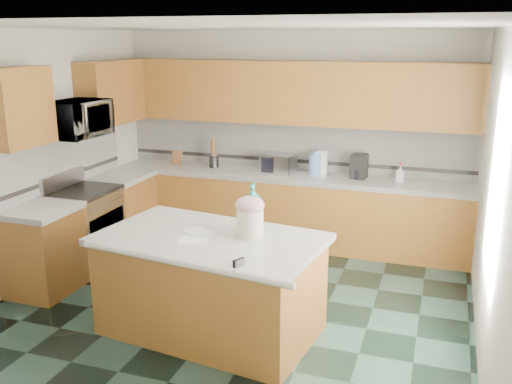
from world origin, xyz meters
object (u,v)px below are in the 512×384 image
at_px(island_base, 211,287).
at_px(coffee_maker, 359,166).
at_px(knife_block, 177,158).
at_px(soap_bottle_island, 253,207).
at_px(island_top, 210,239).
at_px(treat_jar, 250,223).
at_px(toaster_oven, 278,164).

bearing_deg(island_base, coffee_maker, 78.34).
distance_m(knife_block, coffee_maker, 2.48).
xyz_separation_m(island_base, knife_block, (-1.57, 2.54, 0.59)).
relative_size(island_base, soap_bottle_island, 4.31).
xyz_separation_m(island_top, treat_jar, (0.34, 0.10, 0.15)).
bearing_deg(island_top, toaster_oven, 100.64).
relative_size(island_base, coffee_maker, 6.07).
bearing_deg(toaster_oven, island_top, -75.66).
relative_size(island_base, island_top, 0.95).
height_order(knife_block, coffee_maker, coffee_maker).
distance_m(soap_bottle_island, knife_block, 2.93).
height_order(island_base, toaster_oven, toaster_oven).
distance_m(island_base, soap_bottle_island, 0.82).
relative_size(island_top, knife_block, 9.99).
distance_m(treat_jar, soap_bottle_island, 0.21).
bearing_deg(soap_bottle_island, treat_jar, -79.63).
xyz_separation_m(soap_bottle_island, coffee_maker, (0.60, 2.28, -0.06)).
bearing_deg(island_base, knife_block, 129.56).
distance_m(island_top, treat_jar, 0.39).
bearing_deg(island_base, island_top, -37.21).
distance_m(island_base, island_top, 0.46).
bearing_deg(treat_jar, island_top, -176.26).
distance_m(island_top, coffee_maker, 2.73).
bearing_deg(toaster_oven, coffee_maker, 13.15).
bearing_deg(island_top, treat_jar, 24.67).
bearing_deg(treat_jar, toaster_oven, 87.74).
xyz_separation_m(island_base, island_top, (0.00, -0.00, 0.46)).
relative_size(knife_block, toaster_oven, 0.47).
bearing_deg(coffee_maker, treat_jar, -94.31).
bearing_deg(treat_jar, knife_block, 115.02).
height_order(island_base, island_top, island_top).
xyz_separation_m(island_base, treat_jar, (0.34, 0.10, 0.61)).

